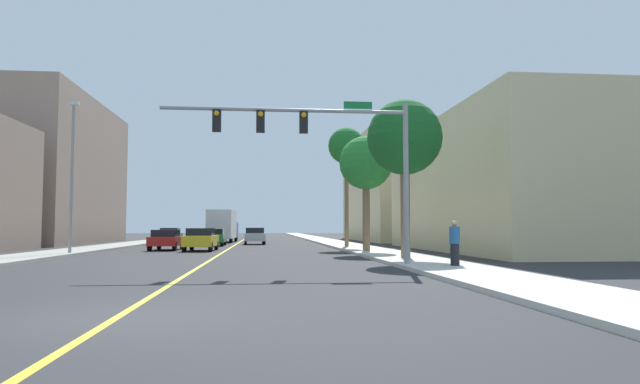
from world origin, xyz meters
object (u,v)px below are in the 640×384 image
(palm_near, at_px, (405,139))
(car_green, at_px, (214,237))
(car_black, at_px, (170,236))
(pedestrian, at_px, (455,243))
(traffic_signal_mast, at_px, (324,141))
(palm_far, at_px, (346,147))
(street_lamp, at_px, (72,169))
(car_red, at_px, (166,239))
(palm_mid, at_px, (366,164))
(car_silver, at_px, (255,236))
(car_yellow, at_px, (201,239))
(delivery_truck, at_px, (223,226))

(palm_near, height_order, car_green, palm_near)
(car_black, bearing_deg, pedestrian, 115.11)
(traffic_signal_mast, height_order, palm_far, palm_far)
(street_lamp, height_order, car_green, street_lamp)
(car_red, bearing_deg, palm_far, 9.82)
(palm_mid, distance_m, car_silver, 19.90)
(palm_near, relative_size, car_yellow, 1.78)
(palm_mid, bearing_deg, delivery_truck, 112.20)
(car_silver, bearing_deg, palm_near, -76.12)
(street_lamp, relative_size, car_red, 1.98)
(car_red, height_order, delivery_truck, delivery_truck)
(car_red, xyz_separation_m, car_silver, (5.69, 12.40, 0.04))
(traffic_signal_mast, bearing_deg, car_yellow, 111.64)
(car_yellow, relative_size, car_black, 1.02)
(car_black, bearing_deg, car_silver, 178.14)
(delivery_truck, bearing_deg, car_silver, -62.31)
(traffic_signal_mast, bearing_deg, street_lamp, 139.99)
(palm_far, distance_m, car_red, 14.31)
(car_silver, bearing_deg, car_yellow, -104.91)
(traffic_signal_mast, relative_size, pedestrian, 5.80)
(traffic_signal_mast, distance_m, car_green, 27.02)
(traffic_signal_mast, bearing_deg, delivery_truck, 99.92)
(street_lamp, bearing_deg, pedestrian, -34.64)
(traffic_signal_mast, bearing_deg, pedestrian, -15.64)
(car_black, bearing_deg, street_lamp, 82.79)
(pedestrian, bearing_deg, car_black, -32.54)
(car_red, relative_size, delivery_truck, 0.47)
(street_lamp, bearing_deg, car_yellow, 39.09)
(delivery_truck, bearing_deg, palm_far, -57.77)
(car_red, bearing_deg, pedestrian, -53.70)
(car_black, relative_size, car_green, 0.88)
(car_black, xyz_separation_m, delivery_truck, (4.13, 6.77, 0.95))
(car_green, bearing_deg, traffic_signal_mast, -76.42)
(car_green, relative_size, pedestrian, 2.79)
(street_lamp, bearing_deg, car_black, 83.53)
(delivery_truck, bearing_deg, car_red, -95.09)
(palm_far, distance_m, car_silver, 14.11)
(traffic_signal_mast, height_order, car_black, traffic_signal_mast)
(car_silver, relative_size, car_black, 0.99)
(palm_far, xyz_separation_m, delivery_truck, (-10.17, 17.33, -5.69))
(palm_far, bearing_deg, car_yellow, -160.62)
(car_black, distance_m, delivery_truck, 7.98)
(street_lamp, xyz_separation_m, palm_near, (16.93, -6.62, 0.87))
(car_yellow, height_order, pedestrian, pedestrian)
(pedestrian, bearing_deg, car_silver, -44.53)
(palm_near, relative_size, pedestrian, 4.47)
(car_green, distance_m, pedestrian, 29.36)
(palm_near, xyz_separation_m, car_green, (-10.52, 21.86, -4.88))
(palm_near, xyz_separation_m, car_black, (-14.74, 25.95, -4.85))
(car_black, height_order, delivery_truck, delivery_truck)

